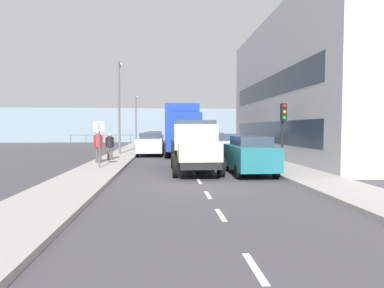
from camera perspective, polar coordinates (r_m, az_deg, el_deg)
name	(u,v)px	position (r m, az deg, el deg)	size (l,w,h in m)	color
ground_plane	(183,156)	(23.94, -1.65, -2.13)	(80.00, 80.00, 0.00)	#423F44
sidewalk_left	(242,154)	(24.60, 8.91, -1.85)	(2.26, 42.51, 0.15)	#9E9993
sidewalk_right	(121,155)	(24.11, -12.43, -1.98)	(2.26, 42.51, 0.15)	#9E9993
road_centreline_markings	(183,156)	(23.48, -1.59, -2.22)	(0.12, 38.88, 0.01)	silver
building_terrace	(313,89)	(24.04, 20.75, 9.14)	(6.62, 18.85, 9.58)	#B7B2B7
sea_horizon	(174,125)	(48.09, -3.26, 3.35)	(80.00, 0.80, 5.00)	gray
seawall_railing	(175,136)	(44.51, -3.13, 1.35)	(28.08, 0.08, 1.20)	#4C5156
truck_vintage_cream	(195,148)	(14.75, 0.60, -0.64)	(2.17, 5.64, 2.43)	black
lorry_cargo_blue	(181,128)	(24.93, -1.96, 2.84)	(2.58, 8.20, 3.87)	#193899
car_teal_kerbside_near	(249,155)	(14.55, 10.15, -1.86)	(1.79, 3.94, 1.72)	#1E6670
car_white_kerbside_1	(225,147)	(20.25, 5.87, -0.51)	(1.92, 3.93, 1.72)	white
car_grey_kerbside_2	(212,143)	(25.57, 3.62, 0.19)	(1.87, 3.84, 1.72)	slate
car_silver_oppositeside_0	(150,144)	(24.52, -7.43, 0.07)	(1.91, 4.27, 1.72)	#B7BABF
car_navy_oppositeside_1	(153,140)	(30.76, -6.90, 0.63)	(1.97, 4.17, 1.72)	navy
car_red_oppositeside_2	(155,138)	(37.36, -6.53, 1.02)	(1.94, 4.54, 1.72)	#B21E1E
pedestrian_strolling	(98,144)	(18.42, -16.31, 0.07)	(0.53, 0.34, 1.81)	#4C473D
pedestrian_by_lamp	(110,144)	(20.09, -14.39, -0.01)	(0.53, 0.34, 1.63)	#4C473D
traffic_light_near	(283,120)	(17.33, 15.90, 4.05)	(0.28, 0.41, 3.20)	black
lamp_post_promenade	(119,99)	(24.76, -12.78, 7.75)	(0.32, 1.14, 6.89)	#59595B
lamp_post_far	(136,115)	(36.77, -9.91, 5.13)	(0.32, 1.14, 5.64)	#59595B
street_sign	(99,136)	(16.27, -16.17, 1.35)	(0.50, 0.07, 2.25)	#4C4C4C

